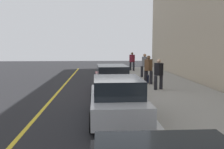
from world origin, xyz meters
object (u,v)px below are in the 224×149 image
at_px(pedestrian_grey_coat, 145,65).
at_px(pedestrian_black_coat, 159,73).
at_px(rolling_suitcase, 147,79).
at_px(parked_car_maroon, 112,78).
at_px(pedestrian_brown_coat, 148,69).
at_px(pedestrian_burgundy_coat, 132,61).
at_px(parked_car_silver, 117,99).

xyz_separation_m(pedestrian_grey_coat, pedestrian_black_coat, (-5.36, 0.21, -0.06)).
bearing_deg(rolling_suitcase, parked_car_maroon, 131.64).
relative_size(parked_car_maroon, pedestrian_grey_coat, 2.55).
bearing_deg(pedestrian_grey_coat, pedestrian_brown_coat, 173.58).
bearing_deg(pedestrian_burgundy_coat, pedestrian_black_coat, -179.71).
bearing_deg(rolling_suitcase, parked_car_silver, 161.24).
relative_size(parked_car_silver, pedestrian_brown_coat, 2.31).
xyz_separation_m(pedestrian_brown_coat, pedestrian_burgundy_coat, (8.52, -0.11, -0.01)).
bearing_deg(parked_car_maroon, parked_car_silver, 178.80).
bearing_deg(pedestrian_grey_coat, rolling_suitcase, 172.60).
height_order(pedestrian_black_coat, pedestrian_brown_coat, pedestrian_brown_coat).
height_order(parked_car_maroon, pedestrian_brown_coat, pedestrian_brown_coat).
distance_m(parked_car_maroon, pedestrian_brown_coat, 3.00).
xyz_separation_m(parked_car_maroon, pedestrian_burgundy_coat, (10.21, -2.56, 0.35)).
xyz_separation_m(parked_car_silver, pedestrian_burgundy_coat, (15.59, -2.67, 0.35)).
height_order(pedestrian_brown_coat, pedestrian_burgundy_coat, pedestrian_brown_coat).
distance_m(parked_car_maroon, pedestrian_black_coat, 2.65).
xyz_separation_m(parked_car_silver, pedestrian_grey_coat, (10.40, -2.94, 0.37)).
xyz_separation_m(pedestrian_grey_coat, rolling_suitcase, (-2.85, 0.37, -0.72)).
height_order(parked_car_silver, pedestrian_black_coat, pedestrian_black_coat).
bearing_deg(pedestrian_burgundy_coat, parked_car_silver, 170.28).
distance_m(pedestrian_black_coat, rolling_suitcase, 2.59).
distance_m(parked_car_silver, parked_car_maroon, 5.37).
height_order(pedestrian_black_coat, pedestrian_burgundy_coat, pedestrian_burgundy_coat).
bearing_deg(rolling_suitcase, pedestrian_grey_coat, -7.40).
xyz_separation_m(pedestrian_grey_coat, pedestrian_burgundy_coat, (5.18, 0.27, -0.02)).
height_order(parked_car_silver, parked_car_maroon, same).
bearing_deg(parked_car_maroon, rolling_suitcase, -48.36).
distance_m(pedestrian_black_coat, pedestrian_burgundy_coat, 10.54).
distance_m(pedestrian_burgundy_coat, rolling_suitcase, 8.06).
distance_m(pedestrian_grey_coat, rolling_suitcase, 2.96).
bearing_deg(pedestrian_grey_coat, parked_car_maroon, 150.71).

